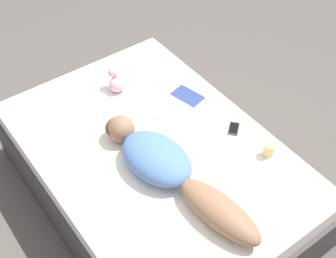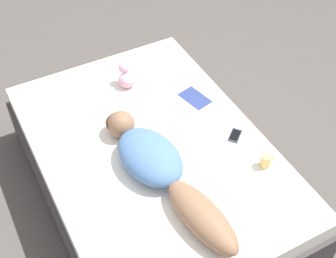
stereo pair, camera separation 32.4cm
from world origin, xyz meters
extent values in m
plane|color=#4C4742|center=(0.00, 0.00, 0.00)|extent=(12.00, 12.00, 0.00)
cube|color=#383333|center=(0.00, 0.00, 0.19)|extent=(1.53, 2.20, 0.38)
cube|color=silver|center=(0.00, 0.00, 0.46)|extent=(1.47, 2.14, 0.15)
ellipsoid|color=brown|center=(-0.02, -0.68, 0.61)|extent=(0.29, 0.63, 0.16)
ellipsoid|color=#476B9E|center=(-0.09, -0.15, 0.63)|extent=(0.42, 0.58, 0.19)
ellipsoid|color=#472D19|center=(-0.14, 0.23, 0.63)|extent=(0.22, 0.20, 0.11)
sphere|color=brown|center=(-0.13, 0.21, 0.63)|extent=(0.19, 0.19, 0.19)
cube|color=silver|center=(0.28, 0.23, 0.54)|extent=(0.30, 0.38, 0.01)
cube|color=silver|center=(0.50, 0.28, 0.54)|extent=(0.30, 0.38, 0.01)
cube|color=navy|center=(0.50, 0.28, 0.54)|extent=(0.20, 0.27, 0.00)
cylinder|color=tan|center=(0.58, -0.50, 0.58)|extent=(0.07, 0.07, 0.10)
cylinder|color=black|center=(0.58, -0.50, 0.62)|extent=(0.06, 0.06, 0.01)
torus|color=tan|center=(0.62, -0.50, 0.58)|extent=(0.06, 0.01, 0.06)
cube|color=#333842|center=(0.55, -0.18, 0.54)|extent=(0.15, 0.14, 0.01)
cube|color=black|center=(0.55, -0.18, 0.54)|extent=(0.12, 0.11, 0.00)
ellipsoid|color=#DB9EB2|center=(0.12, 0.66, 0.59)|extent=(0.14, 0.13, 0.12)
sphere|color=#DB9EB2|center=(0.12, 0.71, 0.68)|extent=(0.08, 0.08, 0.08)
camera|label=1|loc=(-1.19, -1.76, 2.91)|focal=50.00mm
camera|label=2|loc=(-0.91, -1.93, 2.91)|focal=50.00mm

